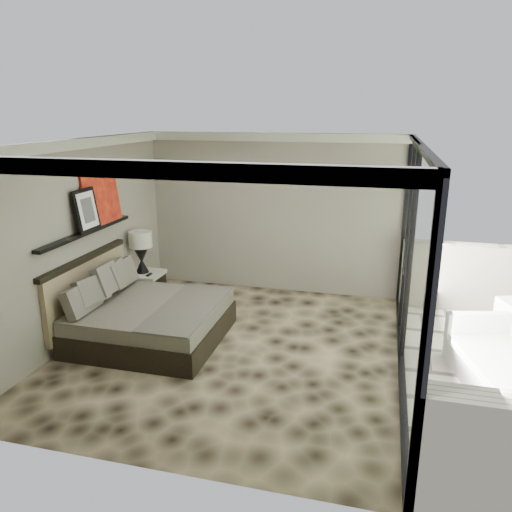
% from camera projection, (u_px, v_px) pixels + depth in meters
% --- Properties ---
extents(floor, '(5.00, 5.00, 0.00)m').
position_uv_depth(floor, '(233.00, 348.00, 6.90)').
color(floor, black).
rests_on(floor, ground).
extents(ceiling, '(4.50, 5.00, 0.02)m').
position_uv_depth(ceiling, '(230.00, 142.00, 6.11)').
color(ceiling, silver).
rests_on(ceiling, back_wall).
extents(back_wall, '(4.50, 0.02, 2.80)m').
position_uv_depth(back_wall, '(273.00, 214.00, 8.81)').
color(back_wall, gray).
rests_on(back_wall, floor).
extents(left_wall, '(0.02, 5.00, 2.80)m').
position_uv_depth(left_wall, '(80.00, 240.00, 7.04)').
color(left_wall, gray).
rests_on(left_wall, floor).
extents(glass_wall, '(0.08, 5.00, 2.80)m').
position_uv_depth(glass_wall, '(411.00, 264.00, 5.96)').
color(glass_wall, white).
rests_on(glass_wall, floor).
extents(picture_ledge, '(0.12, 2.20, 0.05)m').
position_uv_depth(picture_ledge, '(87.00, 232.00, 7.09)').
color(picture_ledge, black).
rests_on(picture_ledge, left_wall).
extents(bed, '(2.02, 1.95, 1.11)m').
position_uv_depth(bed, '(145.00, 317.00, 7.11)').
color(bed, black).
rests_on(bed, floor).
extents(nightstand, '(0.72, 0.72, 0.56)m').
position_uv_depth(nightstand, '(146.00, 286.00, 8.52)').
color(nightstand, black).
rests_on(nightstand, floor).
extents(table_lamp, '(0.39, 0.39, 0.71)m').
position_uv_depth(table_lamp, '(141.00, 246.00, 8.35)').
color(table_lamp, black).
rests_on(table_lamp, nightstand).
extents(abstract_canvas, '(0.13, 0.90, 0.90)m').
position_uv_depth(abstract_canvas, '(101.00, 194.00, 7.39)').
color(abstract_canvas, '#AB4D0E').
rests_on(abstract_canvas, picture_ledge).
extents(framed_print, '(0.11, 0.50, 0.60)m').
position_uv_depth(framed_print, '(86.00, 210.00, 6.97)').
color(framed_print, black).
rests_on(framed_print, picture_ledge).
extents(lounger, '(1.20, 1.80, 0.64)m').
position_uv_depth(lounger, '(500.00, 371.00, 5.90)').
color(lounger, silver).
rests_on(lounger, terrace_slab).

